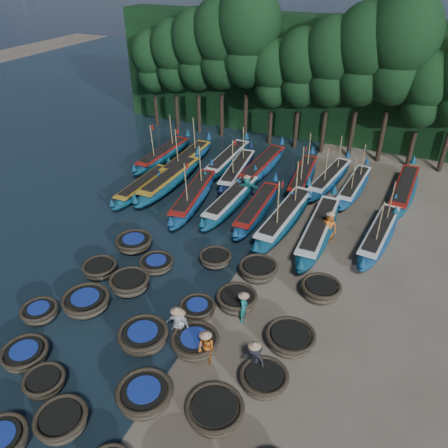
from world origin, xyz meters
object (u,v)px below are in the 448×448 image
at_px(coracle_14, 264,379).
at_px(long_boat_7, 318,230).
at_px(coracle_10, 40,312).
at_px(long_boat_8, 379,234).
at_px(long_boat_5, 257,208).
at_px(coracle_13, 195,342).
at_px(coracle_15, 100,269).
at_px(long_boat_13, 262,166).
at_px(coracle_21, 157,264).
at_px(coracle_22, 215,258).
at_px(long_boat_1, 143,186).
at_px(long_boat_3, 194,196).
at_px(fisherman_4, 177,323).
at_px(coracle_7, 145,395).
at_px(long_boat_15, 330,179).
at_px(long_boat_17, 404,190).
at_px(fisherman_0, 180,324).
at_px(fisherman_6, 329,226).
at_px(long_boat_10, 187,160).
at_px(long_boat_2, 170,179).
at_px(long_boat_9, 163,155).
at_px(coracle_23, 258,270).
at_px(coracle_16, 130,283).
at_px(coracle_18, 237,300).
at_px(long_boat_11, 228,159).
at_px(coracle_5, 25,354).
at_px(coracle_19, 290,338).
at_px(coracle_11, 86,302).
at_px(fisherman_2, 206,347).
at_px(long_boat_14, 303,177).
at_px(coracle_17, 197,309).
at_px(long_boat_16, 354,186).
at_px(long_boat_4, 231,200).
at_px(fisherman_3, 254,358).
at_px(fisherman_5, 247,187).
at_px(coracle_12, 143,336).
at_px(long_boat_12, 237,171).
at_px(coracle_6, 44,382).
at_px(fisherman_1, 243,305).
at_px(coracle_8, 215,411).
at_px(coracle_24, 321,290).
at_px(long_boat_6, 285,217).

bearing_deg(coracle_14, long_boat_7, 93.32).
distance_m(coracle_10, long_boat_8, 18.51).
bearing_deg(long_boat_5, coracle_13, -83.73).
height_order(coracle_15, long_boat_13, long_boat_13).
relative_size(coracle_15, coracle_21, 0.92).
xyz_separation_m(coracle_22, long_boat_1, (-8.13, 5.43, 0.13)).
xyz_separation_m(long_boat_3, fisherman_4, (4.96, -10.89, 0.33)).
bearing_deg(coracle_7, long_boat_15, 84.00).
relative_size(long_boat_17, fisherman_0, 5.13).
height_order(long_boat_1, fisherman_6, fisherman_6).
bearing_deg(long_boat_10, long_boat_7, -26.01).
relative_size(coracle_7, long_boat_2, 0.24).
bearing_deg(long_boat_9, coracle_23, -40.03).
bearing_deg(coracle_16, long_boat_3, 97.48).
distance_m(coracle_18, long_boat_3, 10.28).
xyz_separation_m(long_boat_15, fisherman_6, (1.49, -6.95, 0.40)).
xyz_separation_m(long_boat_5, long_boat_11, (-4.78, 6.12, 0.03)).
bearing_deg(coracle_5, long_boat_13, 82.75).
height_order(coracle_19, coracle_21, coracle_19).
bearing_deg(coracle_11, coracle_14, -4.06).
relative_size(long_boat_8, fisherman_2, 4.51).
bearing_deg(coracle_18, coracle_7, -99.55).
relative_size(long_boat_2, long_boat_3, 1.04).
bearing_deg(fisherman_4, fisherman_0, 47.54).
relative_size(long_boat_7, long_boat_14, 1.11).
bearing_deg(long_boat_11, coracle_17, -71.62).
relative_size(long_boat_10, long_boat_16, 1.12).
height_order(coracle_7, coracle_10, coracle_7).
bearing_deg(long_boat_10, long_boat_4, -38.03).
distance_m(fisherman_3, fisherman_5, 14.47).
xyz_separation_m(coracle_12, long_boat_11, (-4.18, 18.22, 0.11)).
height_order(coracle_7, long_boat_12, long_boat_12).
relative_size(coracle_6, long_boat_7, 0.21).
relative_size(fisherman_1, fisherman_4, 0.91).
bearing_deg(fisherman_4, coracle_11, 173.27).
bearing_deg(coracle_23, long_boat_1, 152.64).
xyz_separation_m(coracle_5, coracle_10, (-1.24, 2.10, 0.03)).
distance_m(coracle_14, long_boat_4, 14.00).
bearing_deg(coracle_8, coracle_24, 76.77).
distance_m(coracle_5, fisherman_0, 6.45).
xyz_separation_m(coracle_23, long_boat_4, (-4.15, 6.03, 0.11)).
bearing_deg(long_boat_7, fisherman_0, -110.44).
height_order(coracle_10, coracle_15, coracle_15).
xyz_separation_m(coracle_10, coracle_19, (10.94, 3.20, 0.02)).
bearing_deg(fisherman_4, long_boat_1, 120.99).
distance_m(long_boat_6, fisherman_0, 10.74).
xyz_separation_m(coracle_5, fisherman_2, (6.82, 3.02, 0.49)).
bearing_deg(coracle_8, coracle_13, 129.83).
distance_m(coracle_5, fisherman_1, 9.38).
height_order(long_boat_5, fisherman_5, fisherman_5).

